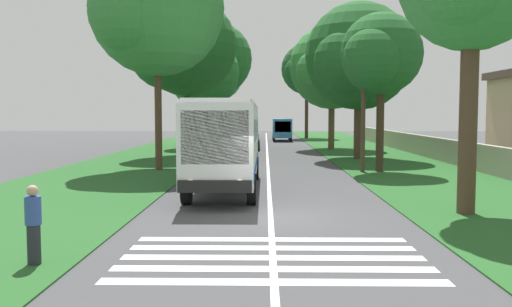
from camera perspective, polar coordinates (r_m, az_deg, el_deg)
ground at (r=17.64m, az=1.50°, el=-6.41°), size 160.00×160.00×0.00m
grass_verge_left at (r=33.47m, az=-12.95°, el=-1.43°), size 120.00×8.00×0.04m
grass_verge_right at (r=33.56m, az=15.38°, el=-1.46°), size 120.00×8.00×0.04m
centre_line at (r=32.50m, az=1.23°, el=-1.52°), size 110.00×0.16×0.01m
coach_bus at (r=23.52m, az=-3.03°, el=1.51°), size 11.16×2.62×3.73m
zebra_crossing at (r=12.72m, az=1.73°, el=-10.59°), size 4.05×6.80×0.01m
trailing_car_0 at (r=41.52m, az=-1.35°, el=0.64°), size 4.30×1.78×1.43m
trailing_car_1 at (r=48.62m, az=-0.66°, el=1.17°), size 4.30×1.78×1.43m
trailing_car_2 at (r=54.67m, az=-0.80°, el=1.50°), size 4.30×1.78×1.43m
trailing_minibus_0 at (r=64.16m, az=2.67°, el=2.69°), size 6.00×2.14×2.53m
roadside_tree_left_0 at (r=58.02m, az=-4.35°, el=9.42°), size 8.62×7.52×12.43m
roadside_tree_left_1 at (r=32.46m, az=-10.20°, el=13.94°), size 8.82×7.44×12.66m
roadside_tree_left_2 at (r=41.81m, az=-7.44°, el=10.49°), size 9.36×7.47×11.71m
roadside_tree_left_3 at (r=51.55m, az=-5.55°, el=8.00°), size 7.91×6.58×10.11m
roadside_tree_left_4 at (r=68.36m, az=-3.81°, el=7.62°), size 6.43×5.44×10.18m
roadside_tree_right_0 at (r=49.74m, az=7.57°, el=8.55°), size 8.58×7.39×10.88m
roadside_tree_right_1 at (r=39.61m, az=10.21°, el=9.45°), size 8.80×7.38×10.77m
roadside_tree_right_3 at (r=70.60m, az=5.09°, el=8.44°), size 7.65×6.36×11.80m
roadside_tree_right_4 at (r=31.14m, az=12.42°, el=9.68°), size 5.32×4.45×8.59m
utility_pole at (r=30.69m, az=10.91°, el=5.18°), size 0.24×1.40×7.26m
roadside_wall at (r=39.22m, az=18.40°, el=0.40°), size 70.00×0.40×1.50m
pedestrian at (r=12.76m, az=-21.79°, el=-6.68°), size 0.34×0.34×1.69m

